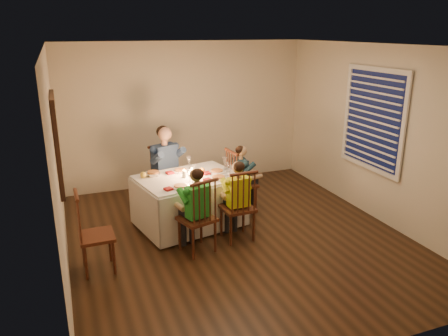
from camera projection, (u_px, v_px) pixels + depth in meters
name	position (u px, v px, depth m)	size (l,w,h in m)	color
ground	(238.00, 237.00, 6.13)	(5.00, 5.00, 0.00)	black
wall_left	(57.00, 166.00, 4.98)	(0.02, 5.00, 2.60)	beige
wall_right	(378.00, 134.00, 6.50)	(0.02, 5.00, 2.60)	beige
wall_back	(186.00, 115.00, 7.96)	(4.50, 0.02, 2.60)	beige
ceiling	(240.00, 45.00, 5.34)	(5.00, 5.00, 0.00)	white
dining_table	(189.00, 191.00, 6.36)	(1.64, 1.32, 0.73)	silver
chair_adult	(168.00, 207.00, 7.17)	(0.42, 0.40, 1.03)	#3E1811
chair_near_left	(198.00, 251.00, 5.76)	(0.42, 0.40, 1.03)	#3E1811
chair_near_right	(237.00, 238.00, 6.11)	(0.42, 0.40, 1.03)	#3E1811
chair_end	(241.00, 211.00, 7.01)	(0.42, 0.40, 1.03)	#3E1811
chair_extra	(100.00, 269.00, 5.31)	(0.42, 0.40, 1.02)	#3E1811
adult	(168.00, 207.00, 7.17)	(0.52, 0.47, 1.35)	navy
child_green	(198.00, 251.00, 5.76)	(0.40, 0.36, 1.15)	green
child_yellow	(237.00, 238.00, 6.11)	(0.39, 0.36, 1.13)	yellow
child_teal	(241.00, 211.00, 7.01)	(0.37, 0.33, 1.09)	#1B3543
setting_adult	(181.00, 171.00, 6.52)	(0.26, 0.26, 0.02)	silver
setting_green	(181.00, 187.00, 5.87)	(0.26, 0.26, 0.02)	silver
setting_yellow	(219.00, 178.00, 6.22)	(0.26, 0.26, 0.02)	silver
setting_teal	(217.00, 171.00, 6.50)	(0.26, 0.26, 0.02)	silver
candle_left	(184.00, 174.00, 6.25)	(0.06, 0.06, 0.10)	silver
candle_right	(192.00, 173.00, 6.31)	(0.06, 0.06, 0.10)	silver
squash	(143.00, 175.00, 6.23)	(0.09, 0.09, 0.09)	gold
orange_fruit	(202.00, 170.00, 6.46)	(0.08, 0.08, 0.08)	orange
serving_bowl	(153.00, 174.00, 6.33)	(0.21, 0.21, 0.05)	silver
wall_mirror	(57.00, 143.00, 5.19)	(0.06, 0.95, 1.15)	black
window_blinds	(372.00, 120.00, 6.51)	(0.07, 1.34, 1.54)	#0D1336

